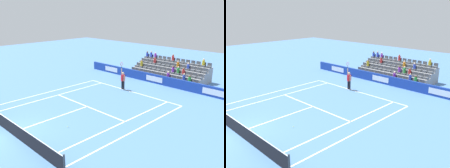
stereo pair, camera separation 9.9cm
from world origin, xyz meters
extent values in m
plane|color=#4C7AB2|center=(0.00, 0.00, 0.00)|extent=(80.00, 80.00, 0.00)
cube|color=white|center=(0.00, -11.89, 0.00)|extent=(10.97, 0.10, 0.01)
cube|color=white|center=(0.00, -6.40, 0.00)|extent=(8.23, 0.10, 0.01)
cube|color=white|center=(0.00, -3.20, 0.00)|extent=(0.10, 6.40, 0.01)
cube|color=white|center=(4.12, -5.95, 0.00)|extent=(0.10, 11.89, 0.01)
cube|color=white|center=(-4.12, -5.95, 0.00)|extent=(0.10, 11.89, 0.01)
cube|color=white|center=(5.49, -5.95, 0.00)|extent=(0.10, 11.89, 0.01)
cube|color=white|center=(-5.49, -5.95, 0.00)|extent=(0.10, 11.89, 0.01)
cube|color=white|center=(0.00, -11.79, 0.00)|extent=(0.10, 0.20, 0.01)
cube|color=#193899|center=(0.00, -15.83, 0.49)|extent=(19.25, 0.20, 0.98)
cube|color=white|center=(-6.42, -15.72, 0.49)|extent=(2.05, 0.01, 0.55)
cube|color=white|center=(0.00, -15.72, 0.49)|extent=(2.05, 0.01, 0.55)
cube|color=white|center=(6.42, -15.72, 0.49)|extent=(2.05, 0.01, 0.55)
cylinder|color=#33383D|center=(-5.94, 0.00, 0.54)|extent=(0.10, 0.10, 1.07)
cube|color=black|center=(0.00, 0.00, 0.46)|extent=(11.77, 0.02, 0.92)
cube|color=white|center=(0.00, 0.00, 0.94)|extent=(11.77, 0.04, 0.04)
cylinder|color=black|center=(0.80, -11.76, 0.45)|extent=(0.16, 0.16, 0.90)
cylinder|color=black|center=(1.03, -11.79, 0.45)|extent=(0.16, 0.16, 0.90)
cube|color=white|center=(0.80, -11.76, 0.04)|extent=(0.16, 0.27, 0.08)
cube|color=white|center=(1.03, -11.79, 0.04)|extent=(0.16, 0.27, 0.08)
cube|color=red|center=(0.91, -11.78, 1.20)|extent=(0.27, 0.39, 0.60)
sphere|color=#D3A884|center=(0.91, -11.78, 1.66)|extent=(0.24, 0.24, 0.24)
cylinder|color=#D3A884|center=(1.13, -11.81, 1.81)|extent=(0.09, 0.09, 0.62)
cylinder|color=#D3A884|center=(0.70, -11.70, 1.22)|extent=(0.09, 0.09, 0.56)
cylinder|color=black|center=(1.13, -11.81, 2.26)|extent=(0.04, 0.04, 0.28)
torus|color=red|center=(1.13, -11.81, 2.54)|extent=(0.07, 0.31, 0.31)
sphere|color=#D1E533|center=(1.13, -11.81, 2.82)|extent=(0.07, 0.07, 0.07)
cube|color=gray|center=(0.00, -16.91, 0.21)|extent=(8.68, 0.95, 0.42)
cube|color=#545960|center=(-4.03, -16.91, 0.52)|extent=(0.48, 0.44, 0.20)
cube|color=#545960|center=(-4.03, -17.11, 0.77)|extent=(0.48, 0.04, 0.30)
cube|color=#545960|center=(-3.41, -16.91, 0.52)|extent=(0.48, 0.44, 0.20)
cube|color=#545960|center=(-3.41, -17.11, 0.77)|extent=(0.48, 0.04, 0.30)
cube|color=#545960|center=(-2.79, -16.91, 0.52)|extent=(0.48, 0.44, 0.20)
cube|color=#545960|center=(-2.79, -17.11, 0.77)|extent=(0.48, 0.04, 0.30)
cube|color=#545960|center=(-2.17, -16.91, 0.52)|extent=(0.48, 0.44, 0.20)
cube|color=#545960|center=(-2.17, -17.11, 0.77)|extent=(0.48, 0.04, 0.30)
cube|color=#545960|center=(-1.55, -16.91, 0.52)|extent=(0.48, 0.44, 0.20)
cube|color=#545960|center=(-1.55, -17.11, 0.77)|extent=(0.48, 0.04, 0.30)
cube|color=#545960|center=(-0.93, -16.91, 0.52)|extent=(0.48, 0.44, 0.20)
cube|color=#545960|center=(-0.93, -17.11, 0.77)|extent=(0.48, 0.04, 0.30)
cube|color=#545960|center=(-0.31, -16.91, 0.52)|extent=(0.48, 0.44, 0.20)
cube|color=#545960|center=(-0.31, -17.11, 0.77)|extent=(0.48, 0.04, 0.30)
cube|color=#545960|center=(0.31, -16.91, 0.52)|extent=(0.48, 0.44, 0.20)
cube|color=#545960|center=(0.31, -17.11, 0.77)|extent=(0.48, 0.04, 0.30)
cube|color=#545960|center=(0.93, -16.91, 0.52)|extent=(0.48, 0.44, 0.20)
cube|color=#545960|center=(0.93, -17.11, 0.77)|extent=(0.48, 0.04, 0.30)
cube|color=#545960|center=(1.55, -16.91, 0.52)|extent=(0.48, 0.44, 0.20)
cube|color=#545960|center=(1.55, -17.11, 0.77)|extent=(0.48, 0.04, 0.30)
cube|color=#545960|center=(2.17, -16.91, 0.52)|extent=(0.48, 0.44, 0.20)
cube|color=#545960|center=(2.17, -17.11, 0.77)|extent=(0.48, 0.04, 0.30)
cube|color=#545960|center=(2.79, -16.91, 0.52)|extent=(0.48, 0.44, 0.20)
cube|color=#545960|center=(2.79, -17.11, 0.77)|extent=(0.48, 0.04, 0.30)
cube|color=#545960|center=(3.41, -16.91, 0.52)|extent=(0.48, 0.44, 0.20)
cube|color=#545960|center=(3.41, -17.11, 0.77)|extent=(0.48, 0.04, 0.30)
cube|color=#545960|center=(4.03, -16.91, 0.52)|extent=(0.48, 0.44, 0.20)
cube|color=#545960|center=(4.03, -17.11, 0.77)|extent=(0.48, 0.04, 0.30)
cube|color=gray|center=(0.00, -17.86, 0.42)|extent=(8.68, 0.95, 0.84)
cube|color=#545960|center=(-4.03, -17.86, 0.94)|extent=(0.48, 0.44, 0.20)
cube|color=#545960|center=(-4.03, -18.06, 1.19)|extent=(0.48, 0.04, 0.30)
cube|color=#545960|center=(-3.41, -17.86, 0.94)|extent=(0.48, 0.44, 0.20)
cube|color=#545960|center=(-3.41, -18.06, 1.19)|extent=(0.48, 0.04, 0.30)
cube|color=#545960|center=(-2.79, -17.86, 0.94)|extent=(0.48, 0.44, 0.20)
cube|color=#545960|center=(-2.79, -18.06, 1.19)|extent=(0.48, 0.04, 0.30)
cube|color=#545960|center=(-2.17, -17.86, 0.94)|extent=(0.48, 0.44, 0.20)
cube|color=#545960|center=(-2.17, -18.06, 1.19)|extent=(0.48, 0.04, 0.30)
cube|color=#545960|center=(-1.55, -17.86, 0.94)|extent=(0.48, 0.44, 0.20)
cube|color=#545960|center=(-1.55, -18.06, 1.19)|extent=(0.48, 0.04, 0.30)
cube|color=#545960|center=(-0.93, -17.86, 0.94)|extent=(0.48, 0.44, 0.20)
cube|color=#545960|center=(-0.93, -18.06, 1.19)|extent=(0.48, 0.04, 0.30)
cube|color=#545960|center=(-0.31, -17.86, 0.94)|extent=(0.48, 0.44, 0.20)
cube|color=#545960|center=(-0.31, -18.06, 1.19)|extent=(0.48, 0.04, 0.30)
cube|color=#545960|center=(0.31, -17.86, 0.94)|extent=(0.48, 0.44, 0.20)
cube|color=#545960|center=(0.31, -18.06, 1.19)|extent=(0.48, 0.04, 0.30)
cube|color=#545960|center=(0.93, -17.86, 0.94)|extent=(0.48, 0.44, 0.20)
cube|color=#545960|center=(0.93, -18.06, 1.19)|extent=(0.48, 0.04, 0.30)
cube|color=#545960|center=(1.55, -17.86, 0.94)|extent=(0.48, 0.44, 0.20)
cube|color=#545960|center=(1.55, -18.06, 1.19)|extent=(0.48, 0.04, 0.30)
cube|color=#545960|center=(2.17, -17.86, 0.94)|extent=(0.48, 0.44, 0.20)
cube|color=#545960|center=(2.17, -18.06, 1.19)|extent=(0.48, 0.04, 0.30)
cube|color=#545960|center=(2.79, -17.86, 0.94)|extent=(0.48, 0.44, 0.20)
cube|color=#545960|center=(2.79, -18.06, 1.19)|extent=(0.48, 0.04, 0.30)
cube|color=#545960|center=(3.41, -17.86, 0.94)|extent=(0.48, 0.44, 0.20)
cube|color=#545960|center=(3.41, -18.06, 1.19)|extent=(0.48, 0.04, 0.30)
cube|color=#545960|center=(4.03, -17.86, 0.94)|extent=(0.48, 0.44, 0.20)
cube|color=#545960|center=(4.03, -18.06, 1.19)|extent=(0.48, 0.04, 0.30)
cube|color=gray|center=(0.00, -18.81, 0.63)|extent=(8.68, 0.95, 1.26)
cube|color=#545960|center=(-4.03, -18.81, 1.36)|extent=(0.48, 0.44, 0.20)
cube|color=#545960|center=(-4.03, -19.01, 1.61)|extent=(0.48, 0.04, 0.30)
cube|color=#545960|center=(-3.41, -18.81, 1.36)|extent=(0.48, 0.44, 0.20)
cube|color=#545960|center=(-3.41, -19.01, 1.61)|extent=(0.48, 0.04, 0.30)
cube|color=#545960|center=(-2.79, -18.81, 1.36)|extent=(0.48, 0.44, 0.20)
cube|color=#545960|center=(-2.79, -19.01, 1.61)|extent=(0.48, 0.04, 0.30)
cube|color=#545960|center=(-2.17, -18.81, 1.36)|extent=(0.48, 0.44, 0.20)
cube|color=#545960|center=(-2.17, -19.01, 1.61)|extent=(0.48, 0.04, 0.30)
cube|color=#545960|center=(-1.55, -18.81, 1.36)|extent=(0.48, 0.44, 0.20)
cube|color=#545960|center=(-1.55, -19.01, 1.61)|extent=(0.48, 0.04, 0.30)
cube|color=#545960|center=(-0.93, -18.81, 1.36)|extent=(0.48, 0.44, 0.20)
cube|color=#545960|center=(-0.93, -19.01, 1.61)|extent=(0.48, 0.04, 0.30)
cube|color=#545960|center=(-0.31, -18.81, 1.36)|extent=(0.48, 0.44, 0.20)
cube|color=#545960|center=(-0.31, -19.01, 1.61)|extent=(0.48, 0.04, 0.30)
cube|color=#545960|center=(0.31, -18.81, 1.36)|extent=(0.48, 0.44, 0.20)
cube|color=#545960|center=(0.31, -19.01, 1.61)|extent=(0.48, 0.04, 0.30)
cube|color=#545960|center=(0.93, -18.81, 1.36)|extent=(0.48, 0.44, 0.20)
cube|color=#545960|center=(0.93, -19.01, 1.61)|extent=(0.48, 0.04, 0.30)
cube|color=#545960|center=(1.55, -18.81, 1.36)|extent=(0.48, 0.44, 0.20)
cube|color=#545960|center=(1.55, -19.01, 1.61)|extent=(0.48, 0.04, 0.30)
cube|color=#545960|center=(2.17, -18.81, 1.36)|extent=(0.48, 0.44, 0.20)
cube|color=#545960|center=(2.17, -19.01, 1.61)|extent=(0.48, 0.04, 0.30)
cube|color=#545960|center=(2.79, -18.81, 1.36)|extent=(0.48, 0.44, 0.20)
cube|color=#545960|center=(2.79, -19.01, 1.61)|extent=(0.48, 0.04, 0.30)
cube|color=#545960|center=(3.41, -18.81, 1.36)|extent=(0.48, 0.44, 0.20)
cube|color=#545960|center=(3.41, -19.01, 1.61)|extent=(0.48, 0.04, 0.30)
cube|color=#545960|center=(4.03, -18.81, 1.36)|extent=(0.48, 0.44, 0.20)
cube|color=#545960|center=(4.03, -19.01, 1.61)|extent=(0.48, 0.04, 0.30)
cube|color=gray|center=(0.00, -19.76, 0.84)|extent=(8.68, 0.95, 1.68)
cube|color=#545960|center=(-4.03, -19.76, 1.78)|extent=(0.48, 0.44, 0.20)
cube|color=#545960|center=(-4.03, -19.96, 2.03)|extent=(0.48, 0.04, 0.30)
cube|color=#545960|center=(-3.41, -19.76, 1.78)|extent=(0.48, 0.44, 0.20)
cube|color=#545960|center=(-3.41, -19.96, 2.03)|extent=(0.48, 0.04, 0.30)
cube|color=#545960|center=(-2.79, -19.76, 1.78)|extent=(0.48, 0.44, 0.20)
cube|color=#545960|center=(-2.79, -19.96, 2.03)|extent=(0.48, 0.04, 0.30)
cube|color=#545960|center=(-2.17, -19.76, 1.78)|extent=(0.48, 0.44, 0.20)
cube|color=#545960|center=(-2.17, -19.96, 2.03)|extent=(0.48, 0.04, 0.30)
cube|color=#545960|center=(-1.55, -19.76, 1.78)|extent=(0.48, 0.44, 0.20)
cube|color=#545960|center=(-1.55, -19.96, 2.03)|extent=(0.48, 0.04, 0.30)
cube|color=#545960|center=(-0.93, -19.76, 1.78)|extent=(0.48, 0.44, 0.20)
cube|color=#545960|center=(-0.93, -19.96, 2.03)|extent=(0.48, 0.04, 0.30)
cube|color=#545960|center=(-0.31, -19.76, 1.78)|extent=(0.48, 0.44, 0.20)
cube|color=#545960|center=(-0.31, -19.96, 2.03)|extent=(0.48, 0.04, 0.30)
cube|color=#545960|center=(0.31, -19.76, 1.78)|extent=(0.48, 0.44, 0.20)
cube|color=#545960|center=(0.31, -19.96, 2.03)|extent=(0.48, 0.04, 0.30)
cube|color=#545960|center=(0.93, -19.76, 1.78)|extent=(0.48, 0.44, 0.20)
cube|color=#545960|center=(0.93, -19.96, 2.03)|extent=(0.48, 0.04, 0.30)
cube|color=#545960|center=(1.55, -19.76, 1.78)|extent=(0.48, 0.44, 0.20)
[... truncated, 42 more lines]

